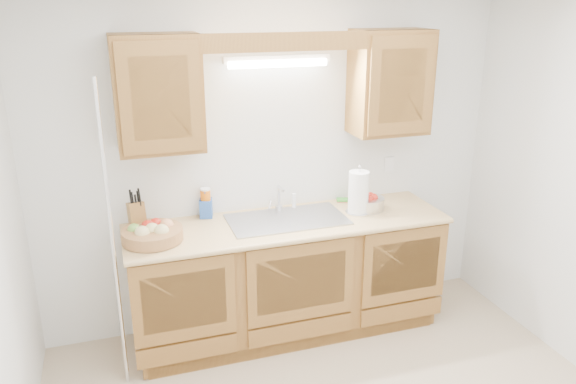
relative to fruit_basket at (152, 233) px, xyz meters
name	(u,v)px	position (x,y,z in m)	size (l,w,h in m)	color
room	(361,240)	(0.95, -1.13, 0.30)	(3.52, 3.50, 2.50)	tan
base_cabinets	(287,277)	(0.95, 0.07, -0.51)	(2.20, 0.60, 0.86)	olive
countertop	(288,223)	(0.95, 0.05, -0.07)	(2.30, 0.63, 0.04)	tan
upper_cabinet_left	(158,94)	(0.12, 0.20, 0.87)	(0.55, 0.33, 0.75)	olive
upper_cabinet_right	(390,82)	(1.78, 0.20, 0.87)	(0.55, 0.33, 0.75)	olive
valance	(288,42)	(0.95, 0.06, 1.19)	(2.20, 0.05, 0.12)	olive
fluorescent_fixture	(278,61)	(0.95, 0.28, 1.04)	(0.76, 0.08, 0.08)	white
sink	(287,229)	(0.95, 0.07, -0.13)	(0.84, 0.46, 0.36)	#9E9EA3
wire_shelf_pole	(113,243)	(-0.25, -0.20, 0.05)	(0.03, 0.03, 2.00)	silver
outlet_plate	(389,164)	(1.90, 0.36, 0.20)	(0.08, 0.01, 0.12)	white
fruit_basket	(152,233)	(0.00, 0.00, 0.00)	(0.51, 0.51, 0.12)	#AB7845
knife_block	(137,216)	(-0.08, 0.19, 0.05)	(0.13, 0.18, 0.30)	olive
orange_canister	(206,203)	(0.41, 0.31, 0.06)	(0.10, 0.10, 0.22)	orange
soap_bottle	(206,204)	(0.41, 0.31, 0.05)	(0.09, 0.09, 0.20)	#2453B4
sponge	(343,200)	(1.49, 0.31, -0.05)	(0.12, 0.10, 0.02)	#CC333F
paper_towel	(358,193)	(1.49, 0.04, 0.10)	(0.19, 0.19, 0.38)	silver
apple_bowl	(368,203)	(1.59, 0.08, 0.00)	(0.32, 0.32, 0.13)	silver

